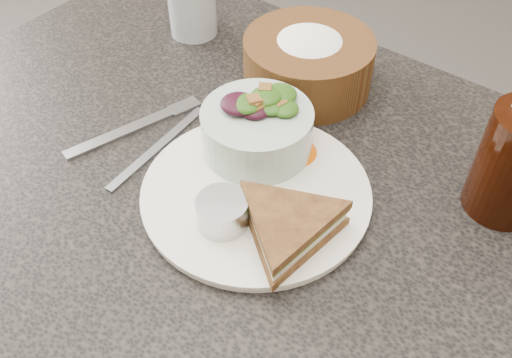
{
  "coord_description": "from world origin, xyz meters",
  "views": [
    {
      "loc": [
        0.31,
        -0.37,
        1.24
      ],
      "look_at": [
        0.04,
        -0.02,
        0.78
      ],
      "focal_mm": 40.0,
      "sensor_mm": 36.0,
      "label": 1
    }
  ],
  "objects_px": {
    "dressing_ramekin": "(222,212)",
    "water_glass": "(192,0)",
    "dining_table": "(246,330)",
    "dinner_plate": "(256,194)",
    "salad_bowl": "(257,124)",
    "bread_basket": "(309,55)",
    "sandwich": "(288,227)"
  },
  "relations": [
    {
      "from": "dining_table",
      "to": "salad_bowl",
      "type": "xyz_separation_m",
      "value": [
        -0.01,
        0.04,
        0.43
      ]
    },
    {
      "from": "dressing_ramekin",
      "to": "sandwich",
      "type": "bearing_deg",
      "value": 20.55
    },
    {
      "from": "dressing_ramekin",
      "to": "salad_bowl",
      "type": "bearing_deg",
      "value": 110.58
    },
    {
      "from": "dining_table",
      "to": "bread_basket",
      "type": "distance_m",
      "value": 0.47
    },
    {
      "from": "dressing_ramekin",
      "to": "water_glass",
      "type": "distance_m",
      "value": 0.41
    },
    {
      "from": "salad_bowl",
      "to": "dining_table",
      "type": "bearing_deg",
      "value": -79.17
    },
    {
      "from": "dressing_ramekin",
      "to": "bread_basket",
      "type": "bearing_deg",
      "value": 105.52
    },
    {
      "from": "dinner_plate",
      "to": "dressing_ramekin",
      "type": "height_order",
      "value": "dressing_ramekin"
    },
    {
      "from": "dining_table",
      "to": "dinner_plate",
      "type": "xyz_separation_m",
      "value": [
        0.04,
        -0.02,
        0.38
      ]
    },
    {
      "from": "dressing_ramekin",
      "to": "water_glass",
      "type": "xyz_separation_m",
      "value": [
        -0.3,
        0.28,
        0.03
      ]
    },
    {
      "from": "dinner_plate",
      "to": "water_glass",
      "type": "height_order",
      "value": "water_glass"
    },
    {
      "from": "water_glass",
      "to": "bread_basket",
      "type": "bearing_deg",
      "value": -1.87
    },
    {
      "from": "bread_basket",
      "to": "sandwich",
      "type": "bearing_deg",
      "value": -59.85
    },
    {
      "from": "dressing_ramekin",
      "to": "water_glass",
      "type": "relative_size",
      "value": 0.51
    },
    {
      "from": "bread_basket",
      "to": "dining_table",
      "type": "bearing_deg",
      "value": -78.59
    },
    {
      "from": "salad_bowl",
      "to": "water_glass",
      "type": "relative_size",
      "value": 1.2
    },
    {
      "from": "salad_bowl",
      "to": "bread_basket",
      "type": "distance_m",
      "value": 0.16
    },
    {
      "from": "water_glass",
      "to": "sandwich",
      "type": "bearing_deg",
      "value": -34.94
    },
    {
      "from": "dinner_plate",
      "to": "salad_bowl",
      "type": "height_order",
      "value": "salad_bowl"
    },
    {
      "from": "sandwich",
      "to": "salad_bowl",
      "type": "bearing_deg",
      "value": 177.32
    },
    {
      "from": "sandwich",
      "to": "dressing_ramekin",
      "type": "distance_m",
      "value": 0.07
    },
    {
      "from": "dressing_ramekin",
      "to": "water_glass",
      "type": "bearing_deg",
      "value": 136.64
    },
    {
      "from": "dining_table",
      "to": "dinner_plate",
      "type": "relative_size",
      "value": 3.8
    },
    {
      "from": "dining_table",
      "to": "water_glass",
      "type": "bearing_deg",
      "value": 142.16
    },
    {
      "from": "dining_table",
      "to": "dinner_plate",
      "type": "distance_m",
      "value": 0.38
    },
    {
      "from": "dining_table",
      "to": "salad_bowl",
      "type": "height_order",
      "value": "salad_bowl"
    },
    {
      "from": "salad_bowl",
      "to": "bread_basket",
      "type": "height_order",
      "value": "bread_basket"
    },
    {
      "from": "bread_basket",
      "to": "salad_bowl",
      "type": "bearing_deg",
      "value": -78.44
    },
    {
      "from": "dressing_ramekin",
      "to": "bread_basket",
      "type": "distance_m",
      "value": 0.29
    },
    {
      "from": "dinner_plate",
      "to": "dressing_ramekin",
      "type": "distance_m",
      "value": 0.06
    },
    {
      "from": "dining_table",
      "to": "water_glass",
      "type": "height_order",
      "value": "water_glass"
    },
    {
      "from": "sandwich",
      "to": "dressing_ramekin",
      "type": "bearing_deg",
      "value": -122.83
    }
  ]
}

